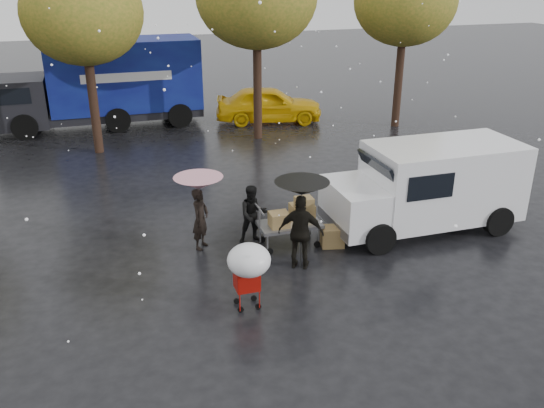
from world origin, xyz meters
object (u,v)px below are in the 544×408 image
object	(u,v)px
person_pink	(200,219)
shopping_cart	(249,263)
blue_truck	(105,84)
yellow_taxi	(269,104)
person_black	(301,232)
vendor_cart	(293,218)
white_van	(429,185)

from	to	relation	value
person_pink	shopping_cart	size ratio (longest dim) A/B	1.03
person_pink	blue_truck	distance (m)	12.37
blue_truck	yellow_taxi	distance (m)	6.83
person_black	yellow_taxi	distance (m)	12.83
vendor_cart	yellow_taxi	world-z (taller)	yellow_taxi
person_pink	yellow_taxi	bearing A→B (deg)	11.95
yellow_taxi	vendor_cart	bearing A→B (deg)	179.25
person_pink	blue_truck	bearing A→B (deg)	44.26
person_pink	vendor_cart	xyz separation A→B (m)	(2.14, -0.53, -0.03)
person_pink	yellow_taxi	size ratio (longest dim) A/B	0.34
person_pink	white_van	size ratio (longest dim) A/B	0.31
vendor_cart	person_pink	bearing A→B (deg)	166.15
person_black	white_van	distance (m)	3.97
shopping_cart	white_van	xyz separation A→B (m)	(5.39, 2.40, 0.10)
person_pink	person_black	xyz separation A→B (m)	(1.94, -1.63, 0.11)
yellow_taxi	person_black	bearing A→B (deg)	179.59
white_van	blue_truck	xyz separation A→B (m)	(-7.32, 12.82, 0.60)
person_pink	yellow_taxi	xyz separation A→B (m)	(5.05, 10.81, 0.01)
person_black	blue_truck	distance (m)	14.33
shopping_cart	person_pink	bearing A→B (deg)	97.02
shopping_cart	blue_truck	distance (m)	15.36
white_van	blue_truck	bearing A→B (deg)	119.73
person_black	shopping_cart	size ratio (longest dim) A/B	1.19
shopping_cart	yellow_taxi	distance (m)	14.58
person_pink	white_van	bearing A→B (deg)	-58.83
vendor_cart	blue_truck	bearing A→B (deg)	106.17
vendor_cart	shopping_cart	distance (m)	3.05
blue_truck	yellow_taxi	size ratio (longest dim) A/B	1.86
person_black	white_van	world-z (taller)	white_van
person_black	blue_truck	xyz separation A→B (m)	(-3.50, 13.86, 0.89)
person_pink	person_black	distance (m)	2.54
white_van	yellow_taxi	distance (m)	11.43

